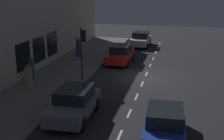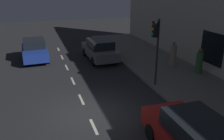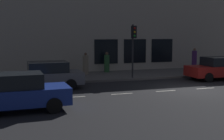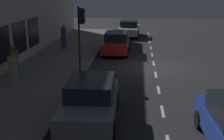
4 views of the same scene
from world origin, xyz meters
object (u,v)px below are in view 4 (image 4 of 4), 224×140
Objects in this scene: traffic_light at (81,25)px; pedestrian_2 at (13,71)px; parked_car_3 at (116,43)px; parked_car_2 at (129,29)px; pedestrian_1 at (64,37)px; parked_car_1 at (91,101)px; pedestrian_0 at (14,61)px.

pedestrian_2 is at bearing 43.05° from traffic_light.
parked_car_2 is at bearing -94.49° from parked_car_3.
parked_car_2 is at bearing 19.68° from pedestrian_1.
traffic_light is at bearing 51.78° from pedestrian_2.
parked_car_1 is at bearing -108.01° from pedestrian_1.
parked_car_1 is 13.31m from pedestrian_1.
pedestrian_0 is 7.48m from pedestrian_1.
pedestrian_2 is at bearing 74.58° from parked_car_2.
parked_car_3 is 2.72× the size of pedestrian_0.
pedestrian_2 is (0.18, 9.31, -0.11)m from pedestrian_1.
traffic_light is at bearing 82.67° from parked_car_2.
pedestrian_1 is (4.88, 7.21, 0.21)m from parked_car_2.
parked_car_1 is at bearing 103.59° from traffic_light.
traffic_light is 2.28× the size of pedestrian_0.
pedestrian_2 is at bearing -127.32° from pedestrian_1.
parked_car_3 is at bearing -47.17° from pedestrian_1.
traffic_light is 6.51m from parked_car_1.
parked_car_3 is at bearing -91.72° from parked_car_1.
parked_car_2 is at bearing -98.92° from traffic_light.
pedestrian_2 reaches higher than parked_car_3.
traffic_light reaches higher than parked_car_3.
pedestrian_2 reaches higher than pedestrian_0.
parked_car_1 is 5.47m from pedestrian_2.
pedestrian_2 reaches higher than parked_car_1.
traffic_light reaches higher than parked_car_2.
parked_car_2 is 2.31× the size of pedestrian_1.
traffic_light is 1.99× the size of pedestrian_1.
pedestrian_0 is at bearing -133.15° from pedestrian_1.
pedestrian_0 is 0.98× the size of pedestrian_2.
traffic_light is 4.17m from pedestrian_0.
pedestrian_0 is 2.02m from pedestrian_2.
parked_car_2 is 0.98× the size of parked_car_3.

